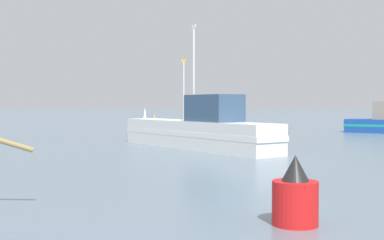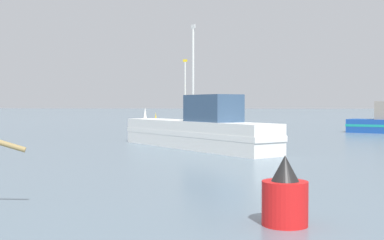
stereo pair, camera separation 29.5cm
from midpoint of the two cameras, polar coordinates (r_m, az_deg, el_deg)
name	(u,v)px [view 1 (the left image)]	position (r m, az deg, el deg)	size (l,w,h in m)	color
fishing_boat_yellow	(191,125)	(40.95, -0.27, -0.60)	(6.71, 1.75, 6.02)	gold
fishing_boat_white	(198,130)	(26.35, 0.32, -1.20)	(9.44, 9.99, 6.56)	white
channel_buoy	(295,197)	(9.87, 10.82, -8.60)	(0.88, 0.88, 1.35)	red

